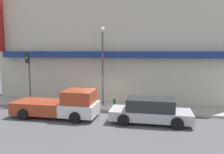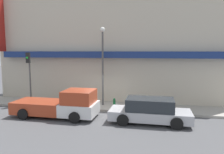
# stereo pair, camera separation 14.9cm
# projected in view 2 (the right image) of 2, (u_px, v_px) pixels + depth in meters

# --- Properties ---
(ground_plane) EXTENTS (80.00, 80.00, 0.00)m
(ground_plane) POSITION_uv_depth(u_px,v_px,m) (102.00, 112.00, 15.30)
(ground_plane) COLOR #4C4C4F
(sidewalk) EXTENTS (36.00, 2.56, 0.16)m
(sidewalk) POSITION_uv_depth(u_px,v_px,m) (106.00, 106.00, 16.53)
(sidewalk) COLOR #9E998E
(sidewalk) RESTS_ON ground
(building) EXTENTS (19.80, 3.80, 9.97)m
(building) POSITION_uv_depth(u_px,v_px,m) (113.00, 49.00, 18.70)
(building) COLOR #BCB29E
(building) RESTS_ON ground
(pickup_truck) EXTENTS (5.47, 2.20, 1.79)m
(pickup_truck) POSITION_uv_depth(u_px,v_px,m) (61.00, 105.00, 14.06)
(pickup_truck) COLOR silver
(pickup_truck) RESTS_ON ground
(parked_car) EXTENTS (4.76, 2.02, 1.47)m
(parked_car) POSITION_uv_depth(u_px,v_px,m) (150.00, 111.00, 12.93)
(parked_car) COLOR #ADADB2
(parked_car) RESTS_ON ground
(fire_hydrant) EXTENTS (0.18, 0.18, 0.71)m
(fire_hydrant) POSITION_uv_depth(u_px,v_px,m) (114.00, 103.00, 15.74)
(fire_hydrant) COLOR #196633
(fire_hydrant) RESTS_ON sidewalk
(street_lamp) EXTENTS (0.36, 0.36, 5.84)m
(street_lamp) POSITION_uv_depth(u_px,v_px,m) (103.00, 57.00, 16.23)
(street_lamp) COLOR #4C4C4C
(street_lamp) RESTS_ON sidewalk
(traffic_light) EXTENTS (0.28, 0.42, 3.98)m
(traffic_light) POSITION_uv_depth(u_px,v_px,m) (29.00, 69.00, 16.84)
(traffic_light) COLOR #4C4C4C
(traffic_light) RESTS_ON sidewalk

